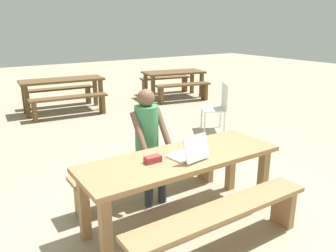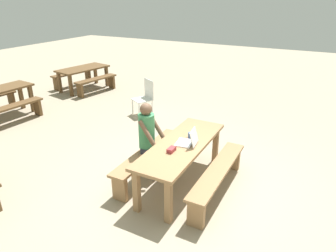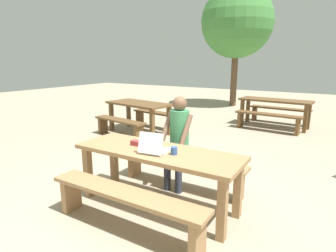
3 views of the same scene
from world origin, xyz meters
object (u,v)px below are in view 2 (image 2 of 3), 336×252
object	(u,v)px
plastic_chair	(145,97)
person_seated	(149,136)
coffee_mug	(191,135)
small_pouch	(171,150)
picnic_table_distant	(83,71)
picnic_table_front	(182,149)
laptop	(188,141)

from	to	relation	value
plastic_chair	person_seated	bearing A→B (deg)	-26.93
coffee_mug	small_pouch	bearing A→B (deg)	174.15
person_seated	picnic_table_distant	size ratio (longest dim) A/B	0.75
small_pouch	picnic_table_front	bearing A→B (deg)	-3.90
small_pouch	person_seated	xyz separation A→B (m)	(0.28, 0.57, -0.01)
coffee_mug	person_seated	bearing A→B (deg)	115.22
picnic_table_distant	laptop	bearing A→B (deg)	-112.55
laptop	picnic_table_distant	bearing A→B (deg)	-130.76
picnic_table_distant	small_pouch	bearing A→B (deg)	-115.72
small_pouch	plastic_chair	xyz separation A→B (m)	(2.76, 2.19, -0.29)
person_seated	plastic_chair	bearing A→B (deg)	33.18
laptop	picnic_table_distant	world-z (taller)	laptop
picnic_table_front	person_seated	xyz separation A→B (m)	(-0.04, 0.59, 0.13)
person_seated	picnic_table_distant	distance (m)	5.81
plastic_chair	picnic_table_distant	world-z (taller)	plastic_chair
person_seated	picnic_table_front	bearing A→B (deg)	-86.45
laptop	small_pouch	distance (m)	0.37
small_pouch	picnic_table_distant	bearing A→B (deg)	54.01
picnic_table_front	plastic_chair	xyz separation A→B (m)	(2.44, 2.21, -0.15)
laptop	person_seated	xyz separation A→B (m)	(-0.06, 0.69, -0.04)
plastic_chair	coffee_mug	bearing A→B (deg)	-14.26
coffee_mug	picnic_table_distant	size ratio (longest dim) A/B	0.05
small_pouch	picnic_table_distant	size ratio (longest dim) A/B	0.09
plastic_chair	picnic_table_front	bearing A→B (deg)	-17.95
picnic_table_front	plastic_chair	bearing A→B (deg)	42.16
plastic_chair	laptop	bearing A→B (deg)	-16.39
picnic_table_front	person_seated	world-z (taller)	person_seated
small_pouch	coffee_mug	bearing A→B (deg)	-5.85
small_pouch	plastic_chair	world-z (taller)	plastic_chair
person_seated	plastic_chair	world-z (taller)	person_seated
laptop	coffee_mug	distance (m)	0.24
coffee_mug	person_seated	world-z (taller)	person_seated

